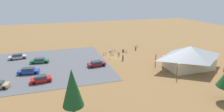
% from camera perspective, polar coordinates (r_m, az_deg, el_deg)
% --- Properties ---
extents(ground, '(160.00, 160.00, 0.00)m').
position_cam_1_polar(ground, '(57.45, 1.56, -0.35)').
color(ground, olive).
rests_on(ground, ground).
extents(parking_lot_asphalt, '(43.08, 29.57, 0.05)m').
position_cam_1_polar(parking_lot_asphalt, '(54.06, -24.79, -3.16)').
color(parking_lot_asphalt, '#56565B').
rests_on(parking_lot_asphalt, ground).
extents(bike_pavilion, '(13.63, 9.50, 5.74)m').
position_cam_1_polar(bike_pavilion, '(51.42, 21.68, 0.04)').
color(bike_pavilion, beige).
rests_on(bike_pavilion, ground).
extents(trash_bin, '(0.60, 0.60, 0.90)m').
position_cam_1_polar(trash_bin, '(62.47, 3.29, 1.54)').
color(trash_bin, brown).
rests_on(trash_bin, ground).
extents(lot_sign, '(0.56, 0.08, 2.20)m').
position_cam_1_polar(lot_sign, '(56.11, -0.56, 0.73)').
color(lot_sign, '#99999E').
rests_on(lot_sign, ground).
extents(pine_far_west, '(3.01, 3.01, 8.23)m').
position_cam_1_polar(pine_far_west, '(27.58, -11.50, -9.17)').
color(pine_far_west, brown).
rests_on(pine_far_west, ground).
extents(bicycle_yellow_lone_east, '(1.48, 1.09, 0.86)m').
position_cam_1_polar(bicycle_yellow_lone_east, '(68.92, 7.05, 2.92)').
color(bicycle_yellow_lone_east, black).
rests_on(bicycle_yellow_lone_east, ground).
extents(bicycle_green_by_bin, '(0.73, 1.49, 0.81)m').
position_cam_1_polar(bicycle_green_by_bin, '(58.91, -0.05, 0.48)').
color(bicycle_green_by_bin, black).
rests_on(bicycle_green_by_bin, ground).
extents(bicycle_silver_yard_right, '(1.43, 1.19, 0.88)m').
position_cam_1_polar(bicycle_silver_yard_right, '(58.98, -2.20, 0.52)').
color(bicycle_silver_yard_right, black).
rests_on(bicycle_silver_yard_right, ground).
extents(bicycle_red_edge_south, '(1.64, 0.73, 0.83)m').
position_cam_1_polar(bicycle_red_edge_south, '(62.86, 0.44, 1.58)').
color(bicycle_red_edge_south, black).
rests_on(bicycle_red_edge_south, ground).
extents(bicycle_teal_front_row, '(0.48, 1.75, 0.74)m').
position_cam_1_polar(bicycle_teal_front_row, '(59.78, 1.92, 0.72)').
color(bicycle_teal_front_row, black).
rests_on(bicycle_teal_front_row, ground).
extents(bicycle_white_yard_left, '(1.16, 1.37, 0.86)m').
position_cam_1_polar(bicycle_white_yard_left, '(61.87, 4.23, 1.28)').
color(bicycle_white_yard_left, black).
rests_on(bicycle_white_yard_left, ground).
extents(bicycle_orange_near_sign, '(1.17, 1.48, 0.87)m').
position_cam_1_polar(bicycle_orange_near_sign, '(57.88, 1.98, 0.20)').
color(bicycle_orange_near_sign, black).
rests_on(bicycle_orange_near_sign, ground).
extents(car_red_inner_stall, '(4.36, 2.24, 1.46)m').
position_cam_1_polar(car_red_inner_stall, '(43.75, -20.07, -6.28)').
color(car_red_inner_stall, red).
rests_on(car_red_inner_stall, parking_lot_asphalt).
extents(car_green_far_end, '(4.90, 2.35, 1.29)m').
position_cam_1_polar(car_green_far_end, '(55.95, -20.38, -1.22)').
color(car_green_far_end, '#1E6B3D').
rests_on(car_green_far_end, parking_lot_asphalt).
extents(car_silver_end_stall, '(4.81, 2.39, 1.44)m').
position_cam_1_polar(car_silver_end_stall, '(61.75, -25.88, -0.14)').
color(car_silver_end_stall, '#BCBCC1').
rests_on(car_silver_end_stall, parking_lot_asphalt).
extents(car_blue_mid_lot, '(4.93, 2.33, 1.48)m').
position_cam_1_polar(car_blue_mid_lot, '(49.20, -23.21, -4.00)').
color(car_blue_mid_lot, '#1E42B2').
rests_on(car_blue_mid_lot, parking_lot_asphalt).
extents(car_maroon_by_curb, '(4.60, 2.26, 1.41)m').
position_cam_1_polar(car_maroon_by_curb, '(50.08, -4.56, -2.22)').
color(car_maroon_by_curb, maroon).
rests_on(car_maroon_by_curb, parking_lot_asphalt).
extents(visitor_near_lot, '(0.36, 0.36, 1.78)m').
position_cam_1_polar(visitor_near_lot, '(54.45, 3.19, -0.35)').
color(visitor_near_lot, '#2D3347').
rests_on(visitor_near_lot, ground).
extents(visitor_crossing_yard, '(0.36, 0.36, 1.84)m').
position_cam_1_polar(visitor_crossing_yard, '(65.13, 6.96, 2.58)').
color(visitor_crossing_yard, '#2D3347').
rests_on(visitor_crossing_yard, ground).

